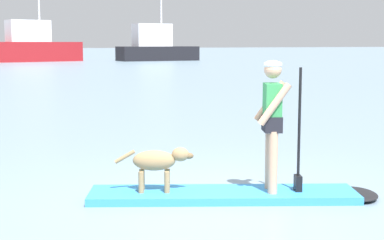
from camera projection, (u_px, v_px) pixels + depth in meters
ground_plane at (223, 199)px, 7.55m from camera, size 400.00×400.00×0.00m
paddleboard at (241, 195)px, 7.55m from camera, size 3.71×2.08×0.10m
person_paddler at (273, 117)px, 7.43m from camera, size 0.68×0.59×1.67m
dog at (158, 162)px, 7.47m from camera, size 0.96×0.46×0.57m
moored_boat_far_starboard at (34, 46)px, 61.29m from camera, size 9.83×4.82×11.75m
moored_boat_far_port at (156, 47)px, 64.33m from camera, size 8.90×3.40×8.86m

